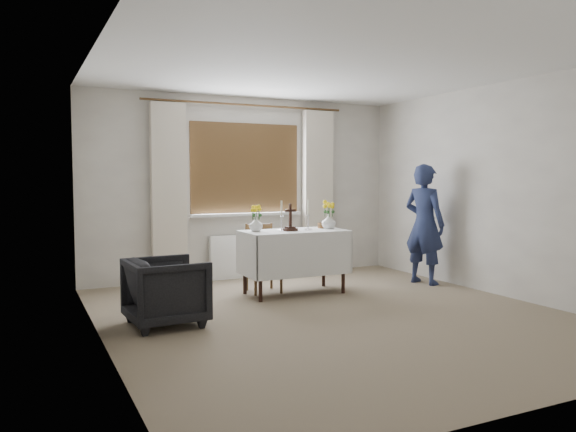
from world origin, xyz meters
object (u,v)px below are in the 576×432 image
object	(u,v)px
wooden_chair	(264,258)
wooden_cross	(290,217)
flower_vase_right	(329,221)
flower_vase_left	(256,224)
armchair	(166,291)
altar_table	(294,262)
person	(424,224)

from	to	relation	value
wooden_chair	wooden_cross	xyz separation A→B (m)	(0.22, -0.28, 0.51)
wooden_cross	flower_vase_right	size ratio (longest dim) A/B	1.78
flower_vase_right	wooden_cross	bearing A→B (deg)	-175.75
flower_vase_right	flower_vase_left	bearing A→B (deg)	175.00
armchair	wooden_cross	distance (m)	1.90
altar_table	flower_vase_left	distance (m)	0.66
wooden_chair	armchair	bearing A→B (deg)	-142.20
altar_table	wooden_cross	xyz separation A→B (m)	(-0.07, -0.04, 0.54)
wooden_chair	flower_vase_left	world-z (taller)	flower_vase_left
wooden_chair	wooden_cross	world-z (taller)	wooden_cross
wooden_chair	wooden_cross	distance (m)	0.62
person	flower_vase_right	world-z (taller)	person
wooden_cross	flower_vase_left	distance (m)	0.41
altar_table	person	distance (m)	1.87
wooden_chair	wooden_cross	bearing A→B (deg)	-49.30
wooden_cross	flower_vase_left	world-z (taller)	wooden_cross
person	flower_vase_left	distance (m)	2.29
person	flower_vase_left	xyz separation A→B (m)	(-2.27, 0.25, 0.06)
altar_table	flower_vase_left	xyz separation A→B (m)	(-0.46, 0.08, 0.46)
person	flower_vase_right	xyz separation A→B (m)	(-1.34, 0.17, 0.07)
altar_table	flower_vase_right	distance (m)	0.67
altar_table	armchair	world-z (taller)	altar_table
person	armchair	bearing A→B (deg)	81.98
wooden_chair	flower_vase_right	size ratio (longest dim) A/B	4.57
altar_table	flower_vase_right	bearing A→B (deg)	0.33
wooden_chair	flower_vase_left	distance (m)	0.49
person	wooden_cross	distance (m)	1.90
altar_table	wooden_cross	bearing A→B (deg)	-151.73
person	flower_vase_left	size ratio (longest dim) A/B	9.46
wooden_chair	flower_vase_right	world-z (taller)	flower_vase_right
person	wooden_cross	world-z (taller)	person
armchair	wooden_chair	bearing A→B (deg)	-58.34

